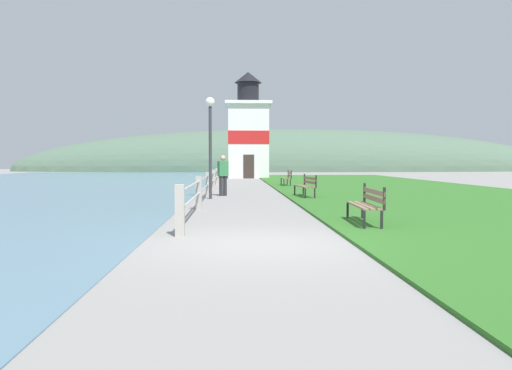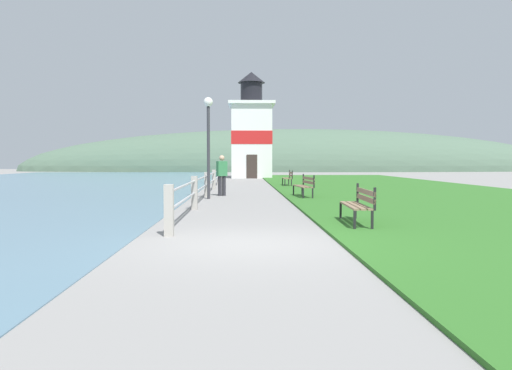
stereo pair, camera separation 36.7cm
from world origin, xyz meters
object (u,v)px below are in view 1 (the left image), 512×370
object	(u,v)px
lighthouse	(248,134)
lamp_post	(210,129)
park_bench_near	(367,202)
park_bench_far	(287,177)
person_strolling	(223,174)
park_bench_midway	(306,184)

from	to	relation	value
lighthouse	lamp_post	bearing A→B (deg)	-95.13
park_bench_near	lamp_post	distance (m)	9.37
park_bench_near	park_bench_far	xyz separation A→B (m)	(0.02, 17.60, -0.00)
park_bench_far	park_bench_near	bearing A→B (deg)	89.58
park_bench_far	lamp_post	bearing A→B (deg)	66.51
park_bench_near	lamp_post	world-z (taller)	lamp_post
park_bench_near	park_bench_far	size ratio (longest dim) A/B	1.24
person_strolling	park_bench_far	bearing A→B (deg)	-52.45
park_bench_far	person_strolling	world-z (taller)	person_strolling
park_bench_midway	park_bench_far	size ratio (longest dim) A/B	1.25
park_bench_near	park_bench_midway	xyz separation A→B (m)	(-0.16, 8.57, 0.00)
park_bench_far	lighthouse	world-z (taller)	lighthouse
park_bench_far	lighthouse	distance (m)	15.00
lamp_post	park_bench_midway	bearing A→B (deg)	5.77
lighthouse	park_bench_near	bearing A→B (deg)	-86.70
park_bench_near	lamp_post	size ratio (longest dim) A/B	0.50
park_bench_near	lighthouse	size ratio (longest dim) A/B	0.22
park_bench_far	person_strolling	xyz separation A→B (m)	(-3.57, -7.70, 0.40)
park_bench_near	person_strolling	size ratio (longest dim) A/B	1.16
park_bench_near	park_bench_far	bearing A→B (deg)	-87.49
lamp_post	lighthouse	bearing A→B (deg)	84.87
park_bench_midway	lighthouse	size ratio (longest dim) A/B	0.22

